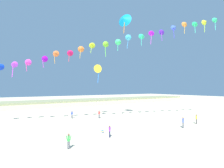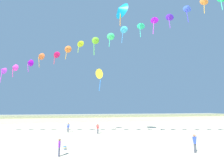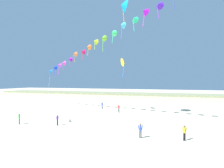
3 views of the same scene
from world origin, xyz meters
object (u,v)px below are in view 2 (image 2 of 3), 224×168
person_mid_center (195,142)px  person_far_left (68,127)px  beach_ball (65,148)px  person_near_left (98,128)px  large_kite_low_lead (120,10)px  large_kite_mid_trail (100,74)px  person_far_center (59,146)px

person_mid_center → person_far_left: 21.25m
person_mid_center → beach_ball: bearing=159.2°
beach_ball → person_mid_center: bearing=-20.8°
person_near_left → beach_ball: size_ratio=4.54×
large_kite_low_lead → large_kite_mid_trail: (-1.75, 7.04, -8.91)m
large_kite_low_lead → large_kite_mid_trail: large_kite_low_lead is taller
person_near_left → person_mid_center: 16.40m
person_mid_center → person_far_left: person_mid_center is taller
person_far_center → large_kite_low_lead: bearing=43.1°
person_far_left → person_far_center: 15.90m
large_kite_mid_trail → beach_ball: large_kite_mid_trail is taller
large_kite_low_lead → beach_ball: bearing=-147.0°
large_kite_low_lead → person_mid_center: bearing=-65.0°
large_kite_mid_trail → person_far_center: bearing=-113.3°
person_far_center → person_near_left: bearing=66.5°
person_mid_center → large_kite_low_lead: bearing=115.0°
person_near_left → person_far_center: size_ratio=1.09×
person_mid_center → large_kite_low_lead: 21.17m
person_far_left → large_kite_low_lead: bearing=-49.3°
person_near_left → large_kite_mid_trail: 9.71m
person_mid_center → large_kite_mid_trail: large_kite_mid_trail is taller
person_far_center → beach_ball: 2.73m
person_far_left → large_kite_low_lead: large_kite_low_lead is taller
person_near_left → large_kite_low_lead: bearing=-66.6°
person_near_left → person_far_left: (-4.81, 2.88, -0.03)m
person_far_center → large_kite_mid_trail: bearing=66.7°
person_far_left → large_kite_low_lead: (7.19, -8.37, 18.50)m
large_kite_low_lead → large_kite_mid_trail: 11.49m
beach_ball → person_far_center: bearing=-100.0°
person_far_center → large_kite_low_lead: 21.56m
person_mid_center → person_far_left: (-11.59, 17.81, -0.07)m
person_mid_center → large_kite_mid_trail: bearing=110.5°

